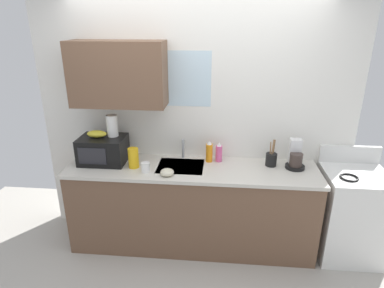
# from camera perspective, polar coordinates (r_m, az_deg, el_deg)

# --- Properties ---
(kitchen_wall_assembly) EXTENTS (3.27, 0.42, 2.50)m
(kitchen_wall_assembly) POSITION_cam_1_polar(r_m,az_deg,el_deg) (3.42, -1.72, 5.09)
(kitchen_wall_assembly) COLOR white
(kitchen_wall_assembly) RESTS_ON ground
(counter_unit) EXTENTS (2.50, 0.63, 0.90)m
(counter_unit) POSITION_cam_1_polar(r_m,az_deg,el_deg) (3.49, -0.03, -10.67)
(counter_unit) COLOR brown
(counter_unit) RESTS_ON ground
(sink_faucet) EXTENTS (0.03, 0.03, 0.21)m
(sink_faucet) POSITION_cam_1_polar(r_m,az_deg,el_deg) (3.47, -1.56, -0.79)
(sink_faucet) COLOR #B2B5BA
(sink_faucet) RESTS_ON counter_unit
(stove_range) EXTENTS (0.60, 0.60, 1.08)m
(stove_range) POSITION_cam_1_polar(r_m,az_deg,el_deg) (3.72, 25.81, -10.83)
(stove_range) COLOR white
(stove_range) RESTS_ON ground
(microwave) EXTENTS (0.46, 0.35, 0.27)m
(microwave) POSITION_cam_1_polar(r_m,az_deg,el_deg) (3.47, -15.21, -0.97)
(microwave) COLOR black
(microwave) RESTS_ON counter_unit
(banana_bunch) EXTENTS (0.20, 0.11, 0.07)m
(banana_bunch) POSITION_cam_1_polar(r_m,az_deg,el_deg) (3.43, -16.24, 1.70)
(banana_bunch) COLOR gold
(banana_bunch) RESTS_ON microwave
(paper_towel_roll) EXTENTS (0.11, 0.11, 0.22)m
(paper_towel_roll) POSITION_cam_1_polar(r_m,az_deg,el_deg) (3.40, -13.71, 3.12)
(paper_towel_roll) COLOR white
(paper_towel_roll) RESTS_ON microwave
(coffee_maker) EXTENTS (0.19, 0.21, 0.28)m
(coffee_maker) POSITION_cam_1_polar(r_m,az_deg,el_deg) (3.40, 17.52, -2.21)
(coffee_maker) COLOR black
(coffee_maker) RESTS_ON counter_unit
(dish_soap_bottle_orange) EXTENTS (0.07, 0.07, 0.22)m
(dish_soap_bottle_orange) POSITION_cam_1_polar(r_m,az_deg,el_deg) (3.38, 3.01, -1.38)
(dish_soap_bottle_orange) COLOR orange
(dish_soap_bottle_orange) RESTS_ON counter_unit
(dish_soap_bottle_pink) EXTENTS (0.07, 0.07, 0.20)m
(dish_soap_bottle_pink) POSITION_cam_1_polar(r_m,az_deg,el_deg) (3.39, 4.70, -1.48)
(dish_soap_bottle_pink) COLOR #E55999
(dish_soap_bottle_pink) RESTS_ON counter_unit
(cereal_canister) EXTENTS (0.10, 0.10, 0.20)m
(cereal_canister) POSITION_cam_1_polar(r_m,az_deg,el_deg) (3.29, -10.15, -2.40)
(cereal_canister) COLOR gold
(cereal_canister) RESTS_ON counter_unit
(mug_white) EXTENTS (0.08, 0.08, 0.09)m
(mug_white) POSITION_cam_1_polar(r_m,az_deg,el_deg) (3.20, -8.09, -4.02)
(mug_white) COLOR white
(mug_white) RESTS_ON counter_unit
(utensil_crock) EXTENTS (0.11, 0.11, 0.29)m
(utensil_crock) POSITION_cam_1_polar(r_m,az_deg,el_deg) (3.38, 13.61, -2.57)
(utensil_crock) COLOR black
(utensil_crock) RESTS_ON counter_unit
(small_bowl) EXTENTS (0.13, 0.13, 0.06)m
(small_bowl) POSITION_cam_1_polar(r_m,az_deg,el_deg) (3.11, -4.36, -4.93)
(small_bowl) COLOR beige
(small_bowl) RESTS_ON counter_unit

